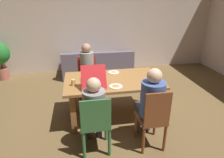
# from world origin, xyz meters

# --- Properties ---
(ground_plane) EXTENTS (20.00, 20.00, 0.00)m
(ground_plane) POSITION_xyz_m (0.00, 0.00, 0.00)
(ground_plane) COLOR brown
(back_wall) EXTENTS (7.41, 0.12, 2.96)m
(back_wall) POSITION_xyz_m (0.00, 2.82, 1.48)
(back_wall) COLOR beige
(back_wall) RESTS_ON ground
(dining_table) EXTENTS (1.73, 1.03, 0.77)m
(dining_table) POSITION_xyz_m (0.00, 0.00, 0.66)
(dining_table) COLOR #9E6B38
(dining_table) RESTS_ON ground
(chair_0) EXTENTS (0.39, 0.44, 0.99)m
(chair_0) POSITION_xyz_m (0.42, -0.96, 0.52)
(chair_0) COLOR brown
(chair_0) RESTS_ON ground
(person_0) EXTENTS (0.35, 0.54, 1.26)m
(person_0) POSITION_xyz_m (0.42, -0.82, 0.74)
(person_0) COLOR #383B3F
(person_0) RESTS_ON ground
(chair_1) EXTENTS (0.43, 0.42, 0.92)m
(chair_1) POSITION_xyz_m (-0.41, 0.96, 0.52)
(chair_1) COLOR #B9312B
(chair_1) RESTS_ON ground
(person_1) EXTENTS (0.30, 0.48, 1.26)m
(person_1) POSITION_xyz_m (-0.41, 0.81, 0.73)
(person_1) COLOR #383C44
(person_1) RESTS_ON ground
(chair_2) EXTENTS (0.43, 0.41, 0.94)m
(chair_2) POSITION_xyz_m (-0.41, -0.92, 0.50)
(chair_2) COLOR #37713F
(chair_2) RESTS_ON ground
(person_2) EXTENTS (0.32, 0.48, 1.17)m
(person_2) POSITION_xyz_m (-0.41, -0.78, 0.69)
(person_2) COLOR #3B2E44
(person_2) RESTS_ON ground
(pizza_box_0) EXTENTS (0.40, 0.61, 0.37)m
(pizza_box_0) POSITION_xyz_m (-0.37, -0.07, 0.82)
(pizza_box_0) COLOR red
(pizza_box_0) RESTS_ON dining_table
(plate_0) EXTENTS (0.22, 0.22, 0.03)m
(plate_0) POSITION_xyz_m (-0.01, -0.32, 0.78)
(plate_0) COLOR white
(plate_0) RESTS_ON dining_table
(plate_1) EXTENTS (0.21, 0.21, 0.03)m
(plate_1) POSITION_xyz_m (0.07, 0.33, 0.78)
(plate_1) COLOR white
(plate_1) RESTS_ON dining_table
(drinking_glass_0) EXTENTS (0.06, 0.06, 0.11)m
(drinking_glass_0) POSITION_xyz_m (-0.70, -0.15, 0.83)
(drinking_glass_0) COLOR #DFC95D
(drinking_glass_0) RESTS_ON dining_table
(drinking_glass_1) EXTENTS (0.08, 0.08, 0.14)m
(drinking_glass_1) POSITION_xyz_m (0.75, 0.03, 0.84)
(drinking_glass_1) COLOR #BF4F26
(drinking_glass_1) RESTS_ON dining_table
(couch) EXTENTS (2.00, 0.83, 0.77)m
(couch) POSITION_xyz_m (-0.05, 2.22, 0.28)
(couch) COLOR slate
(couch) RESTS_ON ground
(potted_plant) EXTENTS (0.55, 0.55, 1.05)m
(potted_plant) POSITION_xyz_m (-2.71, 2.40, 0.66)
(potted_plant) COLOR #B46656
(potted_plant) RESTS_ON ground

